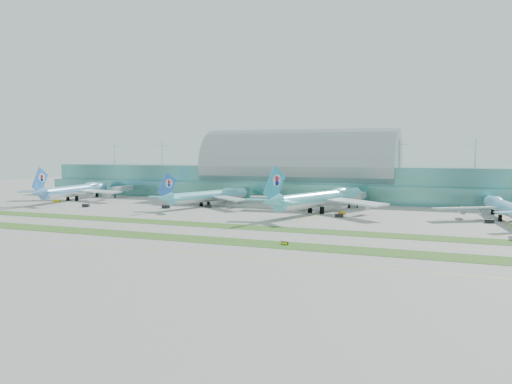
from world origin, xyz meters
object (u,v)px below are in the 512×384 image
at_px(terminal, 299,175).
at_px(airliner_c, 322,198).
at_px(airliner_a, 76,190).
at_px(taxiway_sign_east, 285,243).
at_px(airliner_d, 505,207).
at_px(airliner_b, 210,195).

xyz_separation_m(terminal, airliner_c, (31.69, -70.22, -7.21)).
relative_size(airliner_a, taxiway_sign_east, 29.72).
bearing_deg(airliner_d, airliner_b, 169.00).
bearing_deg(airliner_a, airliner_d, -9.86).
height_order(terminal, taxiway_sign_east, terminal).
bearing_deg(airliner_b, airliner_d, 14.65).
bearing_deg(airliner_a, airliner_c, -11.02).
bearing_deg(taxiway_sign_east, airliner_c, 112.92).
relative_size(terminal, taxiway_sign_east, 136.77).
height_order(airliner_a, airliner_c, airliner_c).
xyz_separation_m(terminal, airliner_b, (-30.07, -63.87, -8.54)).
relative_size(airliner_a, airliner_d, 1.11).
relative_size(terminal, airliner_c, 4.23).
bearing_deg(airliner_d, taxiway_sign_east, -136.72).
xyz_separation_m(terminal, taxiway_sign_east, (41.75, -155.89, -13.70)).
xyz_separation_m(airliner_b, airliner_c, (61.76, -6.35, 1.34)).
xyz_separation_m(airliner_b, taxiway_sign_east, (71.82, -92.01, -5.16)).
bearing_deg(airliner_a, airliner_b, -8.85).
height_order(airliner_a, airliner_b, airliner_a).
height_order(airliner_c, airliner_d, airliner_c).
height_order(airliner_b, airliner_c, airliner_c).
distance_m(terminal, taxiway_sign_east, 161.96).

